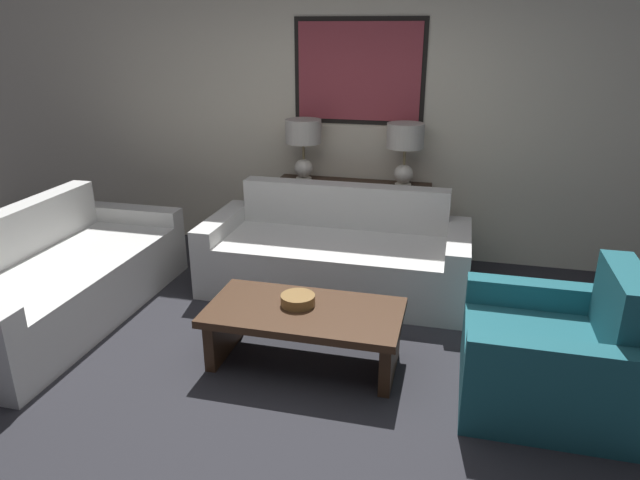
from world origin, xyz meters
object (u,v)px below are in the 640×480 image
Objects in this scene: couch_by_back_wall at (336,256)px; armchair_near_back_wall at (551,357)px; couch_by_side at (58,282)px; decorative_bowl at (297,300)px; table_lamp_left at (303,139)px; console_table at (352,221)px; table_lamp_right at (405,144)px; coffee_table at (304,323)px.

couch_by_back_wall is 2.37× the size of armchair_near_back_wall.
couch_by_side reaches higher than decorative_bowl.
couch_by_back_wall is (0.46, -0.67, -0.84)m from table_lamp_left.
table_lamp_left reaches higher than armchair_near_back_wall.
console_table is at bearing 41.04° from couch_by_side.
table_lamp_left reaches higher than couch_by_back_wall.
table_lamp_right is 2.34m from armchair_near_back_wall.
table_lamp_left is 0.26× the size of couch_by_back_wall.
coffee_table is 5.61× the size of decorative_bowl.
table_lamp_left and table_lamp_right have the same top height.
table_lamp_left is 0.62× the size of armchair_near_back_wall.
coffee_table is at bearing -102.29° from table_lamp_right.
table_lamp_left is 2.37m from couch_by_side.
couch_by_back_wall is (0.00, -0.67, -0.09)m from console_table.
table_lamp_right is at bearing 75.66° from decorative_bowl.
coffee_table is at bearing -5.52° from couch_by_side.
decorative_bowl is at bearing -90.17° from couch_by_back_wall.
table_lamp_left reaches higher than console_table.
table_lamp_right is (0.46, 0.00, 0.75)m from console_table.
console_table is at bearing 91.68° from coffee_table.
table_lamp_right is at bearing 0.00° from table_lamp_left.
console_table is 1.81m from decorative_bowl.
console_table is at bearing 0.00° from table_lamp_left.
table_lamp_left is 0.26× the size of couch_by_side.
couch_by_back_wall is at bearing -90.00° from console_table.
couch_by_side is at bearing -152.58° from couch_by_back_wall.
table_lamp_right reaches higher than couch_by_side.
table_lamp_right is 0.26× the size of couch_by_side.
table_lamp_left is at bearing 48.88° from couch_by_side.
armchair_near_back_wall is (1.54, -0.09, -0.14)m from decorative_bowl.
couch_by_side is at bearing 175.72° from decorative_bowl.
table_lamp_left is at bearing 136.48° from armchair_near_back_wall.
console_table is 0.66× the size of couch_by_side.
table_lamp_right is 0.45× the size of coffee_table.
table_lamp_left is (-0.46, 0.00, 0.75)m from console_table.
table_lamp_right is at bearing 55.72° from couch_by_back_wall.
console_table is 0.68m from couch_by_back_wall.
table_lamp_right reaches higher than decorative_bowl.
console_table is 0.88m from table_lamp_left.
decorative_bowl is (-0.06, 0.05, 0.13)m from coffee_table.
table_lamp_right reaches higher than couch_by_back_wall.
decorative_bowl is at bearing 140.76° from coffee_table.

